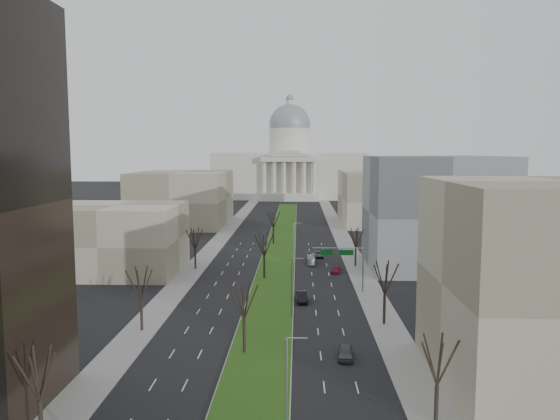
% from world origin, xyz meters
% --- Properties ---
extents(ground, '(600.00, 600.00, 0.00)m').
position_xyz_m(ground, '(0.00, 120.00, 0.00)').
color(ground, black).
rests_on(ground, ground).
extents(median, '(8.00, 222.03, 0.20)m').
position_xyz_m(median, '(0.00, 118.99, 0.10)').
color(median, '#999993').
rests_on(median, ground).
extents(sidewalk_left, '(5.00, 330.00, 0.15)m').
position_xyz_m(sidewalk_left, '(-17.50, 95.00, 0.07)').
color(sidewalk_left, gray).
rests_on(sidewalk_left, ground).
extents(sidewalk_right, '(5.00, 330.00, 0.15)m').
position_xyz_m(sidewalk_right, '(17.50, 95.00, 0.07)').
color(sidewalk_right, gray).
rests_on(sidewalk_right, ground).
extents(capitol, '(80.00, 46.00, 55.00)m').
position_xyz_m(capitol, '(0.00, 269.59, 16.31)').
color(capitol, beige).
rests_on(capitol, ground).
extents(building_beige_left, '(26.00, 22.00, 14.00)m').
position_xyz_m(building_beige_left, '(-33.00, 85.00, 7.00)').
color(building_beige_left, '#9E947A').
rests_on(building_beige_left, ground).
extents(building_grey_right, '(28.00, 26.00, 24.00)m').
position_xyz_m(building_grey_right, '(34.00, 92.00, 12.00)').
color(building_grey_right, slate).
rests_on(building_grey_right, ground).
extents(building_far_left, '(30.00, 40.00, 18.00)m').
position_xyz_m(building_far_left, '(-35.00, 160.00, 9.00)').
color(building_far_left, gray).
rests_on(building_far_left, ground).
extents(building_far_right, '(30.00, 40.00, 18.00)m').
position_xyz_m(building_far_right, '(35.00, 165.00, 9.00)').
color(building_far_right, '#9E947A').
rests_on(building_far_right, ground).
extents(tree_left_near, '(5.10, 5.10, 9.18)m').
position_xyz_m(tree_left_near, '(-17.20, 18.00, 6.61)').
color(tree_left_near, black).
rests_on(tree_left_near, ground).
extents(tree_left_mid, '(5.40, 5.40, 9.72)m').
position_xyz_m(tree_left_mid, '(-17.20, 48.00, 7.00)').
color(tree_left_mid, black).
rests_on(tree_left_mid, ground).
extents(tree_left_far, '(5.28, 5.28, 9.50)m').
position_xyz_m(tree_left_far, '(-17.20, 88.00, 6.84)').
color(tree_left_far, black).
rests_on(tree_left_far, ground).
extents(tree_right_near, '(5.16, 5.16, 9.29)m').
position_xyz_m(tree_right_near, '(17.20, 22.00, 6.69)').
color(tree_right_near, black).
rests_on(tree_right_near, ground).
extents(tree_right_mid, '(5.52, 5.52, 9.94)m').
position_xyz_m(tree_right_mid, '(17.20, 52.00, 7.16)').
color(tree_right_mid, black).
rests_on(tree_right_mid, ground).
extents(tree_right_far, '(5.04, 5.04, 9.07)m').
position_xyz_m(tree_right_far, '(17.20, 92.00, 6.53)').
color(tree_right_far, black).
rests_on(tree_right_far, ground).
extents(tree_median_a, '(5.40, 5.40, 9.72)m').
position_xyz_m(tree_median_a, '(-2.00, 40.00, 7.00)').
color(tree_median_a, black).
rests_on(tree_median_a, ground).
extents(tree_median_b, '(5.40, 5.40, 9.72)m').
position_xyz_m(tree_median_b, '(-2.00, 80.00, 7.00)').
color(tree_median_b, black).
rests_on(tree_median_b, ground).
extents(tree_median_c, '(5.40, 5.40, 9.72)m').
position_xyz_m(tree_median_c, '(-2.00, 120.00, 7.00)').
color(tree_median_c, black).
rests_on(tree_median_c, ground).
extents(streetlamp_median_a, '(1.90, 0.20, 9.16)m').
position_xyz_m(streetlamp_median_a, '(3.76, 20.00, 4.81)').
color(streetlamp_median_a, gray).
rests_on(streetlamp_median_a, ground).
extents(streetlamp_median_b, '(1.90, 0.20, 9.16)m').
position_xyz_m(streetlamp_median_b, '(3.76, 55.00, 4.81)').
color(streetlamp_median_b, gray).
rests_on(streetlamp_median_b, ground).
extents(streetlamp_median_c, '(1.90, 0.20, 9.16)m').
position_xyz_m(streetlamp_median_c, '(3.76, 95.00, 4.81)').
color(streetlamp_median_c, gray).
rests_on(streetlamp_median_c, ground).
extents(mast_arm_signs, '(9.12, 0.24, 8.09)m').
position_xyz_m(mast_arm_signs, '(13.49, 70.03, 6.11)').
color(mast_arm_signs, gray).
rests_on(mast_arm_signs, ground).
extents(car_grey_near, '(2.18, 4.65, 1.54)m').
position_xyz_m(car_grey_near, '(10.47, 38.78, 0.77)').
color(car_grey_near, '#484B4F').
rests_on(car_grey_near, ground).
extents(car_black, '(2.21, 5.28, 1.70)m').
position_xyz_m(car_black, '(5.26, 63.69, 0.85)').
color(car_black, black).
rests_on(car_black, ground).
extents(car_red, '(2.47, 4.64, 1.28)m').
position_xyz_m(car_red, '(12.52, 85.57, 0.64)').
color(car_red, maroon).
rests_on(car_red, ground).
extents(car_grey_far, '(2.68, 5.01, 1.34)m').
position_xyz_m(car_grey_far, '(9.64, 102.28, 0.67)').
color(car_grey_far, '#515359').
rests_on(car_grey_far, ground).
extents(box_van, '(1.74, 7.13, 1.98)m').
position_xyz_m(box_van, '(7.61, 95.03, 0.99)').
color(box_van, '#BBBBBB').
rests_on(box_van, ground).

